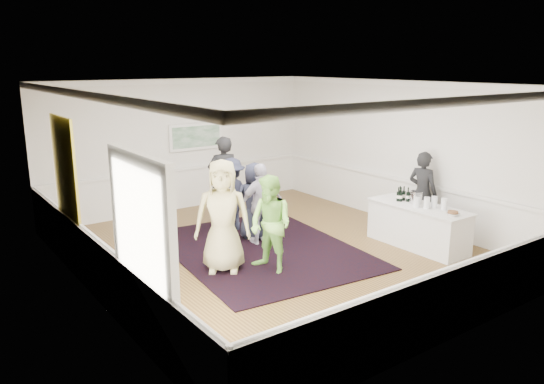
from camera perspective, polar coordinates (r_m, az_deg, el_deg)
floor at (r=10.30m, az=0.54°, el=-6.53°), size 8.00×8.00×0.00m
ceiling at (r=9.66m, az=0.58°, el=11.56°), size 7.00×8.00×0.02m
wall_left at (r=8.33m, az=-19.24°, el=-0.74°), size 0.02×8.00×3.20m
wall_right at (r=12.22m, az=13.94°, el=4.09°), size 0.02×8.00×3.20m
wall_back at (r=13.24m, az=-9.78°, el=5.02°), size 7.00×0.02×3.20m
wall_front at (r=7.14m, az=19.98°, el=-3.17°), size 7.00×0.02×3.20m
wainscoting at (r=10.13m, az=0.55°, el=-3.88°), size 7.00×8.00×1.00m
mirror at (r=9.52m, az=-21.35°, el=2.08°), size 0.05×1.25×1.85m
doorway at (r=6.66m, az=-13.86°, el=-5.56°), size 0.10×1.78×2.56m
landscape_painting at (r=13.35m, az=-8.16°, el=5.93°), size 1.44×0.06×0.66m
area_rug at (r=10.44m, az=-1.11°, el=-6.18°), size 3.70×4.62×0.02m
serving_table at (r=10.90m, az=15.43°, el=-3.54°), size 0.79×2.07×0.84m
bartender at (r=11.62m, az=15.87°, el=-0.11°), size 0.52×0.71×1.78m
guest_tan at (r=9.18m, az=-5.34°, el=-2.62°), size 1.16×1.07×1.99m
guest_green at (r=9.16m, az=-0.14°, el=-3.50°), size 0.81×0.95×1.71m
guest_lilac at (r=10.58m, az=-1.13°, el=-1.31°), size 1.00×0.49×1.64m
guest_dark_a at (r=11.38m, az=-4.39°, el=-0.34°), size 1.19×0.96×1.61m
guest_dark_b at (r=12.03m, az=-5.26°, el=1.32°), size 0.80×0.60×1.98m
guest_navy at (r=10.89m, az=-1.92°, el=-0.98°), size 0.93×0.88×1.60m
wine_bottles at (r=11.03m, az=13.83°, el=-0.16°), size 0.23×0.24×0.31m
juice_pitchers at (r=10.62m, az=16.41°, el=-1.05°), size 0.39×0.56×0.24m
ice_bucket at (r=10.90m, az=15.22°, el=-0.62°), size 0.26×0.26×0.25m
nut_bowl at (r=10.29m, az=18.87°, el=-2.19°), size 0.24×0.24×0.08m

